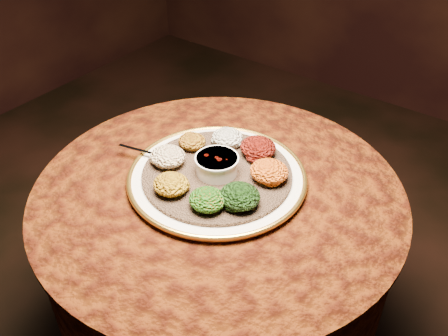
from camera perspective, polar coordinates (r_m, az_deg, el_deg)
The scene contains 13 objects.
table at distance 1.41m, azimuth -0.62°, elevation -8.02°, with size 0.96×0.96×0.73m.
platter at distance 1.30m, azimuth -0.80°, elevation -1.03°, with size 0.57×0.57×0.02m.
injera at distance 1.30m, azimuth -0.80°, elevation -0.66°, with size 0.39×0.39×0.01m, color brown.
stew_bowl at distance 1.28m, azimuth -0.81°, elevation 0.49°, with size 0.11×0.11×0.05m.
spoon at distance 1.36m, azimuth -7.62°, elevation 1.51°, with size 0.15×0.05×0.01m.
portion_ayib at distance 1.39m, azimuth 0.39°, elevation 3.54°, with size 0.09×0.08×0.04m, color beige.
portion_kitfo at distance 1.35m, azimuth 3.91°, elevation 2.37°, with size 0.10×0.09×0.05m, color black.
portion_tikil at distance 1.26m, azimuth 5.18°, elevation -0.38°, with size 0.10×0.09×0.05m, color #AF640E.
portion_gomen at distance 1.18m, azimuth 1.81°, elevation -3.22°, with size 0.10×0.09×0.05m, color black.
portion_mixveg at distance 1.18m, azimuth -1.92°, elevation -3.63°, with size 0.09×0.09×0.04m, color #AE2C0B.
portion_kik at distance 1.23m, azimuth -6.07°, elevation -1.85°, with size 0.09×0.09×0.04m, color #A97C0E.
portion_timatim at distance 1.32m, azimuth -6.43°, elevation 1.33°, with size 0.10×0.09×0.05m, color #740607.
portion_shiro at distance 1.38m, azimuth -3.67°, elevation 3.07°, with size 0.08×0.07×0.04m, color #855D10.
Camera 1 is at (0.60, -0.79, 1.56)m, focal length 40.00 mm.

